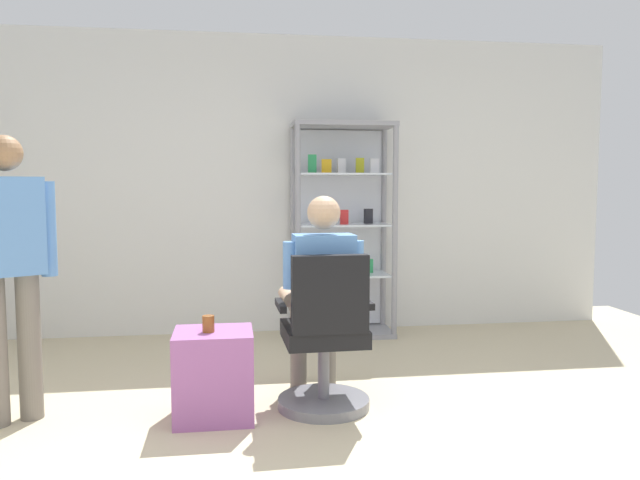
# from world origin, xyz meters

# --- Properties ---
(ground_plane) EXTENTS (7.20, 7.20, 0.00)m
(ground_plane) POSITION_xyz_m (0.00, 0.00, 0.00)
(ground_plane) COLOR #C6B793
(back_wall) EXTENTS (6.00, 0.10, 2.70)m
(back_wall) POSITION_xyz_m (0.00, 3.00, 1.35)
(back_wall) COLOR silver
(back_wall) RESTS_ON ground
(display_cabinet_main) EXTENTS (0.90, 0.45, 1.90)m
(display_cabinet_main) POSITION_xyz_m (0.40, 2.76, 0.97)
(display_cabinet_main) COLOR gray
(display_cabinet_main) RESTS_ON ground
(office_chair) EXTENTS (0.57, 0.56, 0.96)m
(office_chair) POSITION_xyz_m (-0.04, 0.86, 0.39)
(office_chair) COLOR slate
(office_chair) RESTS_ON ground
(seated_shopkeeper) EXTENTS (0.49, 0.57, 1.29)m
(seated_shopkeeper) POSITION_xyz_m (-0.05, 1.02, 0.71)
(seated_shopkeeper) COLOR slate
(seated_shopkeeper) RESTS_ON ground
(storage_crate) EXTENTS (0.45, 0.39, 0.52)m
(storage_crate) POSITION_xyz_m (-0.70, 0.83, 0.26)
(storage_crate) COLOR #9E599E
(storage_crate) RESTS_ON ground
(tea_glass) EXTENTS (0.07, 0.07, 0.10)m
(tea_glass) POSITION_xyz_m (-0.72, 0.81, 0.56)
(tea_glass) COLOR brown
(tea_glass) RESTS_ON storage_crate
(standing_customer) EXTENTS (0.46, 0.37, 1.63)m
(standing_customer) POSITION_xyz_m (-1.83, 0.95, 0.93)
(standing_customer) COLOR slate
(standing_customer) RESTS_ON ground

